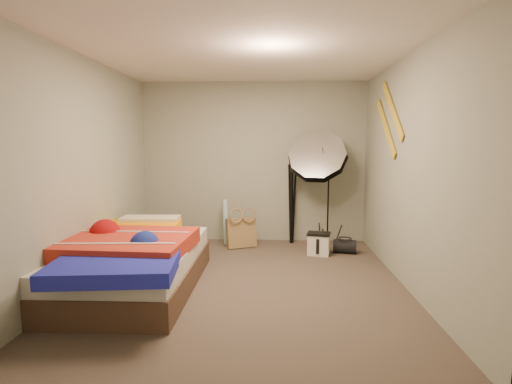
# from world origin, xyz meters

# --- Properties ---
(floor) EXTENTS (4.00, 4.00, 0.00)m
(floor) POSITION_xyz_m (0.00, 0.00, 0.00)
(floor) COLOR brown
(floor) RESTS_ON ground
(ceiling) EXTENTS (4.00, 4.00, 0.00)m
(ceiling) POSITION_xyz_m (0.00, 0.00, 2.50)
(ceiling) COLOR silver
(ceiling) RESTS_ON wall_back
(wall_back) EXTENTS (3.50, 0.00, 3.50)m
(wall_back) POSITION_xyz_m (0.00, 2.00, 1.25)
(wall_back) COLOR gray
(wall_back) RESTS_ON floor
(wall_front) EXTENTS (3.50, 0.00, 3.50)m
(wall_front) POSITION_xyz_m (0.00, -2.00, 1.25)
(wall_front) COLOR gray
(wall_front) RESTS_ON floor
(wall_left) EXTENTS (0.00, 4.00, 4.00)m
(wall_left) POSITION_xyz_m (-1.75, 0.00, 1.25)
(wall_left) COLOR gray
(wall_left) RESTS_ON floor
(wall_right) EXTENTS (0.00, 4.00, 4.00)m
(wall_right) POSITION_xyz_m (1.75, 0.00, 1.25)
(wall_right) COLOR gray
(wall_right) RESTS_ON floor
(tote_bag) EXTENTS (0.48, 0.36, 0.46)m
(tote_bag) POSITION_xyz_m (-0.17, 1.53, 0.22)
(tote_bag) COLOR #997E52
(tote_bag) RESTS_ON floor
(wrapping_roll) EXTENTS (0.13, 0.21, 0.69)m
(wrapping_roll) POSITION_xyz_m (-0.42, 1.73, 0.35)
(wrapping_roll) COLOR #50A6BF
(wrapping_roll) RESTS_ON floor
(camera_case) EXTENTS (0.33, 0.27, 0.29)m
(camera_case) POSITION_xyz_m (0.95, 1.16, 0.15)
(camera_case) COLOR silver
(camera_case) RESTS_ON floor
(duffel_bag) EXTENTS (0.35, 0.26, 0.19)m
(duffel_bag) POSITION_xyz_m (1.33, 1.27, 0.10)
(duffel_bag) COLOR black
(duffel_bag) RESTS_ON floor
(wall_stripe_upper) EXTENTS (0.02, 0.91, 0.78)m
(wall_stripe_upper) POSITION_xyz_m (1.73, 0.60, 1.95)
(wall_stripe_upper) COLOR gold
(wall_stripe_upper) RESTS_ON wall_right
(wall_stripe_lower) EXTENTS (0.02, 0.91, 0.78)m
(wall_stripe_lower) POSITION_xyz_m (1.73, 0.85, 1.75)
(wall_stripe_lower) COLOR gold
(wall_stripe_lower) RESTS_ON wall_right
(bed) EXTENTS (1.54, 2.32, 0.61)m
(bed) POSITION_xyz_m (-1.25, -0.23, 0.31)
(bed) COLOR #4D3528
(bed) RESTS_ON floor
(photo_umbrella) EXTENTS (1.17, 0.92, 1.85)m
(photo_umbrella) POSITION_xyz_m (0.97, 1.66, 1.33)
(photo_umbrella) COLOR black
(photo_umbrella) RESTS_ON floor
(camera_tripod) EXTENTS (0.09, 0.09, 1.35)m
(camera_tripod) POSITION_xyz_m (0.60, 1.82, 0.78)
(camera_tripod) COLOR black
(camera_tripod) RESTS_ON floor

